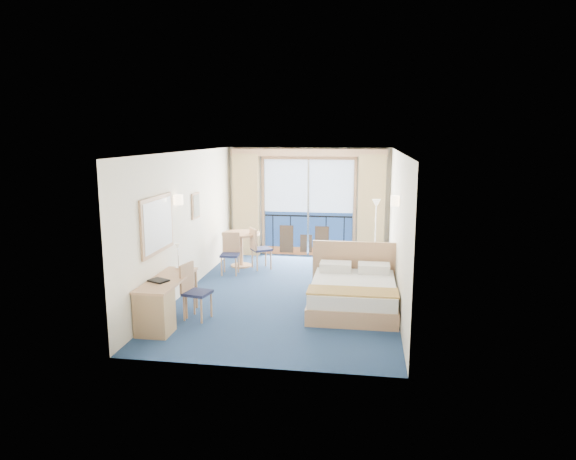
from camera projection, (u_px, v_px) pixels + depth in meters
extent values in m
plane|color=navy|center=(289.00, 293.00, 9.89)|extent=(6.50, 6.50, 0.00)
cube|color=white|center=(309.00, 202.00, 12.81)|extent=(4.00, 0.02, 2.70)
cube|color=white|center=(251.00, 268.00, 6.47)|extent=(4.00, 0.02, 2.70)
cube|color=white|center=(187.00, 222.00, 9.94)|extent=(0.02, 6.50, 2.70)
cube|color=white|center=(398.00, 227.00, 9.34)|extent=(0.02, 6.50, 2.70)
cube|color=silver|center=(289.00, 151.00, 9.39)|extent=(4.00, 6.50, 0.02)
cube|color=navy|center=(308.00, 233.00, 12.91)|extent=(2.20, 0.02, 1.08)
cube|color=silver|center=(308.00, 186.00, 12.69)|extent=(2.20, 0.02, 1.32)
cube|color=#9F5A31|center=(308.00, 251.00, 13.00)|extent=(2.20, 0.02, 0.20)
cube|color=black|center=(308.00, 216.00, 12.83)|extent=(2.20, 0.02, 0.04)
cube|color=tan|center=(309.00, 157.00, 12.56)|extent=(2.36, 0.03, 0.12)
cube|color=tan|center=(263.00, 207.00, 12.96)|extent=(0.06, 0.03, 2.40)
cube|color=tan|center=(355.00, 209.00, 12.62)|extent=(0.06, 0.03, 2.40)
cube|color=silver|center=(308.00, 208.00, 12.78)|extent=(0.05, 0.02, 2.40)
cube|color=#3C2A1B|center=(322.00, 240.00, 12.88)|extent=(0.35, 0.02, 0.70)
cube|color=#3C2A1B|center=(287.00, 239.00, 13.01)|extent=(0.35, 0.02, 0.70)
cube|color=#3C2A1B|center=(306.00, 243.00, 12.96)|extent=(0.30, 0.02, 0.45)
cube|color=black|center=(273.00, 233.00, 13.04)|extent=(0.02, 0.01, 0.90)
cube|color=black|center=(290.00, 233.00, 12.98)|extent=(0.03, 0.01, 0.90)
cube|color=black|center=(308.00, 234.00, 12.91)|extent=(0.03, 0.01, 0.90)
cube|color=black|center=(326.00, 234.00, 12.84)|extent=(0.03, 0.01, 0.90)
cube|color=black|center=(344.00, 235.00, 12.78)|extent=(0.02, 0.01, 0.90)
cube|color=tan|center=(246.00, 205.00, 12.87)|extent=(0.65, 0.22, 2.55)
cube|color=tan|center=(371.00, 207.00, 12.41)|extent=(0.65, 0.22, 2.55)
cube|color=tan|center=(308.00, 152.00, 12.43)|extent=(3.80, 0.25, 0.18)
cube|color=tan|center=(157.00, 225.00, 8.44)|extent=(0.04, 1.25, 0.95)
cube|color=#ADB6C0|center=(159.00, 225.00, 8.43)|extent=(0.01, 1.12, 0.82)
cube|color=tan|center=(196.00, 206.00, 10.32)|extent=(0.03, 0.42, 0.52)
cube|color=gray|center=(197.00, 206.00, 10.32)|extent=(0.01, 0.34, 0.44)
cylinder|color=#FFDDB2|center=(178.00, 200.00, 9.25)|extent=(0.18, 0.18, 0.18)
cylinder|color=#FFDDB2|center=(396.00, 201.00, 9.11)|extent=(0.18, 0.18, 0.18)
cube|color=tan|center=(353.00, 302.00, 8.92)|extent=(1.48, 1.85, 0.28)
cube|color=white|center=(353.00, 288.00, 8.87)|extent=(1.42, 1.79, 0.23)
cube|color=tan|center=(353.00, 291.00, 8.26)|extent=(1.46, 0.51, 0.03)
cube|color=white|center=(336.00, 267.00, 9.53)|extent=(0.57, 0.37, 0.17)
cube|color=white|center=(374.00, 268.00, 9.43)|extent=(0.57, 0.37, 0.17)
cube|color=tan|center=(355.00, 268.00, 9.79)|extent=(1.62, 0.06, 1.02)
cube|color=tan|center=(382.00, 275.00, 10.17)|extent=(0.40, 0.38, 0.52)
cube|color=beige|center=(381.00, 260.00, 10.13)|extent=(0.23, 0.20, 0.08)
imported|color=#464C56|center=(364.00, 262.00, 10.99)|extent=(0.95, 0.96, 0.64)
cylinder|color=silver|center=(374.00, 264.00, 12.07)|extent=(0.21, 0.21, 0.03)
cylinder|color=silver|center=(375.00, 234.00, 11.93)|extent=(0.02, 0.02, 1.45)
cone|color=beige|center=(376.00, 203.00, 11.80)|extent=(0.19, 0.19, 0.17)
cube|color=tan|center=(167.00, 280.00, 8.26)|extent=(0.53, 1.54, 0.04)
cube|color=tan|center=(155.00, 313.00, 7.81)|extent=(0.50, 0.46, 0.68)
cylinder|color=tan|center=(159.00, 297.00, 8.55)|extent=(0.05, 0.05, 0.68)
cylinder|color=tan|center=(186.00, 298.00, 8.48)|extent=(0.05, 0.05, 0.68)
cylinder|color=tan|center=(171.00, 288.00, 9.06)|extent=(0.05, 0.05, 0.68)
cylinder|color=tan|center=(196.00, 289.00, 8.99)|extent=(0.05, 0.05, 0.68)
cube|color=#1D2243|center=(197.00, 293.00, 8.43)|extent=(0.47, 0.47, 0.05)
cube|color=tan|center=(187.00, 277.00, 8.45)|extent=(0.12, 0.40, 0.47)
cylinder|color=tan|center=(201.00, 311.00, 8.27)|extent=(0.03, 0.03, 0.43)
cylinder|color=tan|center=(211.00, 305.00, 8.57)|extent=(0.03, 0.03, 0.43)
cylinder|color=tan|center=(184.00, 308.00, 8.38)|extent=(0.03, 0.03, 0.43)
cylinder|color=tan|center=(194.00, 302.00, 8.68)|extent=(0.03, 0.03, 0.43)
cube|color=black|center=(159.00, 281.00, 8.11)|extent=(0.36, 0.32, 0.03)
cylinder|color=silver|center=(179.00, 268.00, 8.83)|extent=(0.12, 0.12, 0.02)
cylinder|color=silver|center=(178.00, 257.00, 8.80)|extent=(0.02, 0.02, 0.39)
cone|color=beige|center=(178.00, 246.00, 8.76)|extent=(0.11, 0.11, 0.10)
cylinder|color=tan|center=(241.00, 234.00, 11.77)|extent=(0.88, 0.88, 0.04)
cylinder|color=tan|center=(241.00, 250.00, 11.84)|extent=(0.09, 0.09, 0.77)
cylinder|color=tan|center=(241.00, 265.00, 11.91)|extent=(0.48, 0.48, 0.03)
cube|color=#1D2243|center=(261.00, 249.00, 11.61)|extent=(0.56, 0.56, 0.05)
cube|color=tan|center=(253.00, 239.00, 11.49)|extent=(0.25, 0.36, 0.48)
cylinder|color=tan|center=(271.00, 260.00, 11.57)|extent=(0.03, 0.03, 0.43)
cylinder|color=tan|center=(266.00, 257.00, 11.87)|extent=(0.03, 0.03, 0.43)
cylinder|color=tan|center=(257.00, 262.00, 11.44)|extent=(0.03, 0.03, 0.43)
cylinder|color=tan|center=(252.00, 258.00, 11.74)|extent=(0.03, 0.03, 0.43)
cube|color=#1D2243|center=(230.00, 255.00, 11.15)|extent=(0.42, 0.42, 0.05)
cube|color=tan|center=(231.00, 242.00, 11.28)|extent=(0.39, 0.07, 0.46)
cylinder|color=tan|center=(222.00, 267.00, 11.05)|extent=(0.03, 0.03, 0.41)
cylinder|color=tan|center=(236.00, 267.00, 11.03)|extent=(0.03, 0.03, 0.41)
cylinder|color=tan|center=(224.00, 263.00, 11.35)|extent=(0.03, 0.03, 0.41)
cylinder|color=tan|center=(238.00, 263.00, 11.33)|extent=(0.03, 0.03, 0.41)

